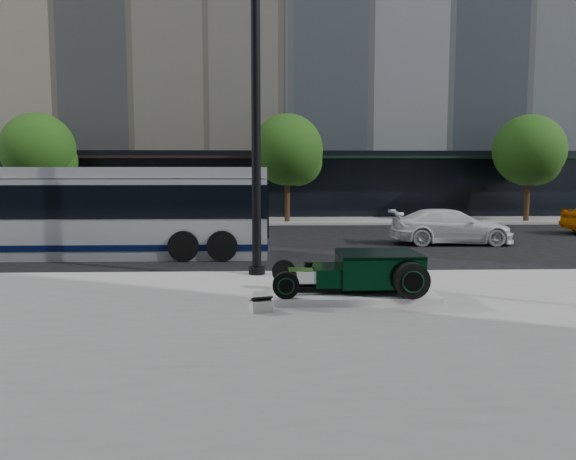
{
  "coord_description": "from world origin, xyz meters",
  "views": [
    {
      "loc": [
        -0.02,
        -16.9,
        2.8
      ],
      "look_at": [
        0.52,
        -1.69,
        1.2
      ],
      "focal_mm": 35.0,
      "sensor_mm": 36.0,
      "label": 1
    }
  ],
  "objects_px": {
    "transit_bus": "(86,211)",
    "white_sedan": "(451,227)",
    "hot_rod": "(368,270)",
    "lamppost": "(256,134)"
  },
  "relations": [
    {
      "from": "hot_rod",
      "to": "lamppost",
      "type": "bearing_deg",
      "value": 131.68
    },
    {
      "from": "transit_bus",
      "to": "lamppost",
      "type": "bearing_deg",
      "value": -36.16
    },
    {
      "from": "transit_bus",
      "to": "white_sedan",
      "type": "distance_m",
      "value": 13.34
    },
    {
      "from": "hot_rod",
      "to": "white_sedan",
      "type": "xyz_separation_m",
      "value": [
        4.91,
        9.49,
        -0.02
      ]
    },
    {
      "from": "lamppost",
      "to": "white_sedan",
      "type": "xyz_separation_m",
      "value": [
        7.34,
        6.76,
        -3.07
      ]
    },
    {
      "from": "transit_bus",
      "to": "white_sedan",
      "type": "height_order",
      "value": "transit_bus"
    },
    {
      "from": "hot_rod",
      "to": "transit_bus",
      "type": "relative_size",
      "value": 0.27
    },
    {
      "from": "hot_rod",
      "to": "white_sedan",
      "type": "relative_size",
      "value": 0.69
    },
    {
      "from": "lamppost",
      "to": "transit_bus",
      "type": "relative_size",
      "value": 0.65
    },
    {
      "from": "hot_rod",
      "to": "white_sedan",
      "type": "bearing_deg",
      "value": 62.65
    }
  ]
}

